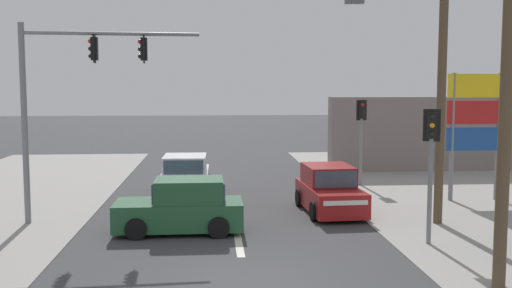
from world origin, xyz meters
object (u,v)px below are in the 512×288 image
at_px(hatchback_crossing_left, 182,208).
at_px(hatchback_kerbside_parked, 329,191).
at_px(utility_pole_midground_right, 438,56).
at_px(traffic_signal_mast, 68,86).
at_px(pedestal_signal_right_kerb, 431,153).
at_px(pedestal_signal_far_median, 361,128).
at_px(shopping_plaza_sign, 476,118).
at_px(utility_pole_foreground_right, 503,15).
at_px(sedan_receding_far, 185,178).

xyz_separation_m(hatchback_crossing_left, hatchback_kerbside_parked, (4.72, 2.34, 0.00)).
bearing_deg(utility_pole_midground_right, traffic_signal_mast, 174.71).
bearing_deg(pedestal_signal_right_kerb, traffic_signal_mast, 161.65).
bearing_deg(hatchback_kerbside_parked, pedestal_signal_far_median, 65.38).
bearing_deg(hatchback_crossing_left, pedestal_signal_right_kerb, -15.66).
relative_size(traffic_signal_mast, shopping_plaza_sign, 1.30).
height_order(utility_pole_foreground_right, utility_pole_midground_right, utility_pole_foreground_right).
bearing_deg(sedan_receding_far, pedestal_signal_far_median, 15.20).
distance_m(traffic_signal_mast, pedestal_signal_right_kerb, 10.59).
xyz_separation_m(pedestal_signal_far_median, hatchback_crossing_left, (-7.03, -7.39, -1.71)).
bearing_deg(shopping_plaza_sign, pedestal_signal_right_kerb, -123.43).
distance_m(pedestal_signal_right_kerb, sedan_receding_far, 10.01).
distance_m(utility_pole_midground_right, shopping_plaza_sign, 4.87).
bearing_deg(pedestal_signal_right_kerb, pedestal_signal_far_median, 86.86).
height_order(pedestal_signal_far_median, hatchback_crossing_left, pedestal_signal_far_median).
bearing_deg(hatchback_kerbside_parked, shopping_plaza_sign, 15.54).
bearing_deg(traffic_signal_mast, sedan_receding_far, 50.70).
xyz_separation_m(utility_pole_midground_right, shopping_plaza_sign, (2.79, 3.44, -2.04)).
xyz_separation_m(shopping_plaza_sign, hatchback_kerbside_parked, (-5.58, -1.55, -2.28)).
distance_m(hatchback_crossing_left, hatchback_kerbside_parked, 5.26).
height_order(sedan_receding_far, hatchback_crossing_left, sedan_receding_far).
relative_size(traffic_signal_mast, hatchback_kerbside_parked, 1.61).
distance_m(utility_pole_midground_right, pedestal_signal_far_median, 7.42).
bearing_deg(utility_pole_midground_right, pedestal_signal_right_kerb, -113.26).
distance_m(sedan_receding_far, hatchback_crossing_left, 5.44).
xyz_separation_m(utility_pole_midground_right, traffic_signal_mast, (-10.90, 1.01, -0.87)).
bearing_deg(hatchback_kerbside_parked, utility_pole_foreground_right, -76.72).
height_order(pedestal_signal_far_median, sedan_receding_far, pedestal_signal_far_median).
bearing_deg(shopping_plaza_sign, pedestal_signal_far_median, 133.04).
bearing_deg(hatchback_kerbside_parked, utility_pole_midground_right, -34.01).
bearing_deg(hatchback_crossing_left, utility_pole_foreground_right, -39.47).
relative_size(pedestal_signal_right_kerb, hatchback_crossing_left, 0.98).
xyz_separation_m(sedan_receding_far, hatchback_kerbside_parked, (4.85, -3.11, -0.00)).
relative_size(traffic_signal_mast, pedestal_signal_far_median, 1.69).
bearing_deg(hatchback_kerbside_parked, hatchback_crossing_left, -153.66).
height_order(utility_pole_foreground_right, hatchback_crossing_left, utility_pole_foreground_right).
bearing_deg(pedestal_signal_right_kerb, hatchback_crossing_left, 164.34).
height_order(traffic_signal_mast, pedestal_signal_far_median, traffic_signal_mast).
bearing_deg(shopping_plaza_sign, hatchback_crossing_left, -159.32).
height_order(utility_pole_midground_right, pedestal_signal_far_median, utility_pole_midground_right).
distance_m(utility_pole_foreground_right, sedan_receding_far, 13.60).
xyz_separation_m(utility_pole_foreground_right, pedestal_signal_far_median, (0.49, 12.77, -3.11)).
relative_size(utility_pole_foreground_right, utility_pole_midground_right, 1.11).
bearing_deg(hatchback_kerbside_parked, pedestal_signal_right_kerb, -66.51).
bearing_deg(utility_pole_midground_right, pedestal_signal_far_median, 93.92).
height_order(utility_pole_midground_right, hatchback_crossing_left, utility_pole_midground_right).
bearing_deg(traffic_signal_mast, hatchback_kerbside_parked, 6.16).
bearing_deg(traffic_signal_mast, utility_pole_midground_right, -5.29).
height_order(utility_pole_midground_right, pedestal_signal_right_kerb, utility_pole_midground_right).
relative_size(utility_pole_foreground_right, pedestal_signal_far_median, 2.90).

